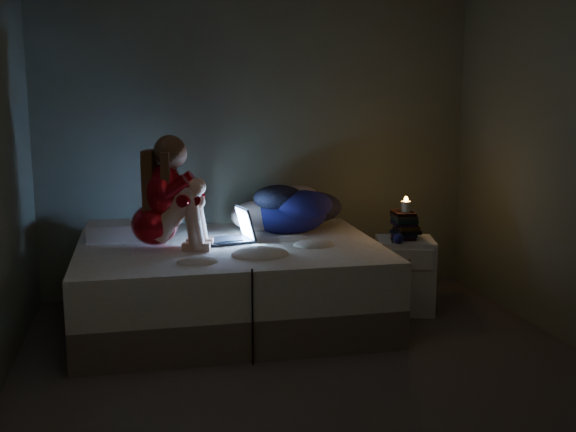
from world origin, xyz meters
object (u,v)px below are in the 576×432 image
object	(u,v)px
phone	(399,241)
nightstand	(404,275)
laptop	(225,225)
woman	(153,192)
candle	(406,206)
bed	(230,283)

from	to	relation	value
phone	nightstand	bearing A→B (deg)	39.63
nightstand	laptop	bearing A→B (deg)	-168.64
laptop	woman	bearing A→B (deg)	175.62
laptop	candle	bearing A→B (deg)	-15.16
nightstand	phone	size ratio (longest dim) A/B	4.07
woman	laptop	distance (m)	0.58
nightstand	candle	distance (m)	0.54
nightstand	phone	bearing A→B (deg)	-127.09
woman	laptop	xyz separation A→B (m)	(0.50, 0.07, -0.27)
phone	woman	bearing A→B (deg)	178.95
woman	laptop	world-z (taller)	woman
laptop	phone	size ratio (longest dim) A/B	2.70
laptop	candle	distance (m)	1.38
candle	phone	size ratio (longest dim) A/B	0.57
nightstand	candle	bearing A→B (deg)	138.81
woman	phone	world-z (taller)	woman
bed	candle	world-z (taller)	candle
bed	woman	bearing A→B (deg)	-177.59
bed	phone	size ratio (longest dim) A/B	15.39
laptop	candle	size ratio (longest dim) A/B	4.72
phone	candle	bearing A→B (deg)	42.86
phone	bed	bearing A→B (deg)	177.17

